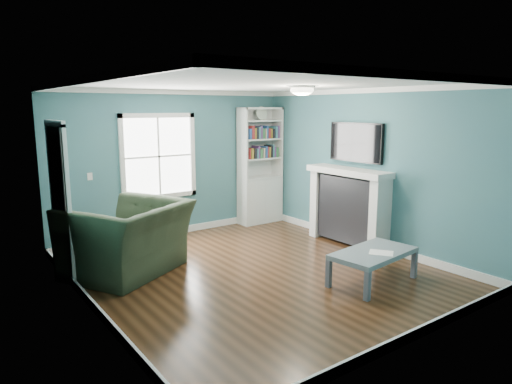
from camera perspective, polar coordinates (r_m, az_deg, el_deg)
floor at (r=6.54m, az=-0.03°, el=-9.98°), size 5.00×5.00×0.00m
room_walls at (r=6.17m, az=-0.04°, el=3.92°), size 5.00×5.00×5.00m
trim at (r=6.22m, az=-0.04°, el=0.76°), size 4.50×5.00×2.60m
window at (r=8.19m, az=-12.06°, el=4.37°), size 1.40×0.06×1.50m
bookshelf at (r=9.14m, az=0.48°, el=1.88°), size 0.90×0.35×2.31m
fireplace at (r=7.85m, az=11.48°, el=-1.89°), size 0.44×1.58×1.30m
tv at (r=7.79m, az=12.37°, el=6.09°), size 0.06×1.10×0.65m
door at (r=6.62m, az=-23.35°, el=-0.95°), size 0.12×0.98×2.17m
ceiling_fixture at (r=6.78m, az=5.77°, el=12.64°), size 0.38×0.38×0.15m
light_switch at (r=7.82m, az=-20.05°, el=1.84°), size 0.08×0.01×0.12m
recliner at (r=6.57m, az=-15.78°, el=-4.22°), size 1.81×1.60×1.33m
coffee_table at (r=6.26m, az=14.45°, el=-7.63°), size 1.26×0.79×0.43m
paper_sheet at (r=6.19m, az=15.39°, el=-7.33°), size 0.37×0.38×0.00m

